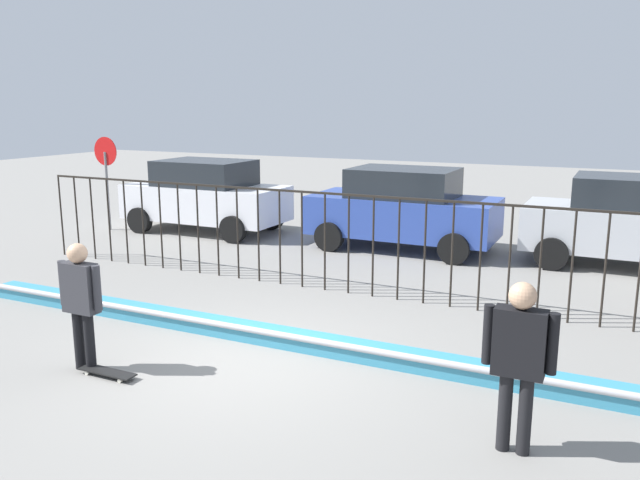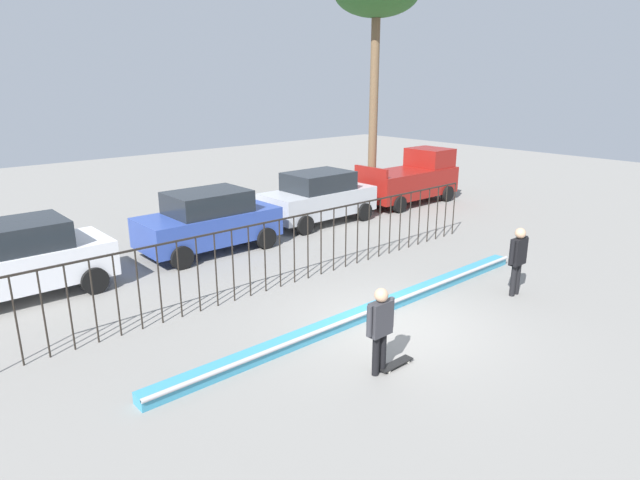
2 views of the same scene
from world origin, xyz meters
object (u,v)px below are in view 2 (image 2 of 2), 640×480
at_px(skateboard, 396,364).
at_px(parked_car_silver, 318,197).
at_px(skateboarder, 380,323).
at_px(parked_car_white, 16,260).
at_px(parked_car_blue, 209,221).
at_px(camera_operator, 518,255).
at_px(pickup_truck, 411,179).

xyz_separation_m(skateboard, parked_car_silver, (5.88, 8.93, 0.91)).
distance_m(skateboarder, parked_car_white, 9.17).
bearing_deg(parked_car_blue, parked_car_silver, 8.25).
height_order(skateboard, parked_car_white, parked_car_white).
relative_size(camera_operator, parked_car_silver, 0.40).
xyz_separation_m(skateboard, parked_car_white, (-4.39, 8.32, 0.91)).
relative_size(parked_car_blue, pickup_truck, 0.91).
bearing_deg(pickup_truck, camera_operator, -129.55).
distance_m(parked_car_white, parked_car_blue, 5.42).
distance_m(skateboard, parked_car_blue, 8.65).
xyz_separation_m(parked_car_white, parked_car_silver, (10.27, 0.61, 0.00)).
height_order(skateboard, parked_car_silver, parked_car_silver).
relative_size(skateboarder, parked_car_blue, 0.39).
bearing_deg(camera_operator, skateboard, 6.50).
bearing_deg(parked_car_silver, pickup_truck, -2.84).
xyz_separation_m(camera_operator, parked_car_blue, (-3.86, 8.16, -0.07)).
relative_size(skateboard, pickup_truck, 0.17).
xyz_separation_m(skateboarder, parked_car_white, (-3.98, 8.27, -0.03)).
xyz_separation_m(skateboard, pickup_truck, (11.14, 8.88, 0.98)).
bearing_deg(parked_car_silver, skateboard, -125.62).
distance_m(skateboarder, parked_car_silver, 10.88).
distance_m(skateboard, parked_car_silver, 10.74).
bearing_deg(parked_car_white, pickup_truck, 6.51).
bearing_deg(parked_car_blue, camera_operator, -61.12).
height_order(skateboarder, camera_operator, camera_operator).
distance_m(skateboarder, pickup_truck, 14.54).
height_order(skateboarder, skateboard, skateboarder).
distance_m(camera_operator, parked_car_silver, 8.62).
xyz_separation_m(skateboarder, pickup_truck, (11.55, 8.82, 0.04)).
bearing_deg(camera_operator, pickup_truck, -124.21).
bearing_deg(parked_car_white, camera_operator, -36.13).
relative_size(skateboarder, parked_car_silver, 0.39).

